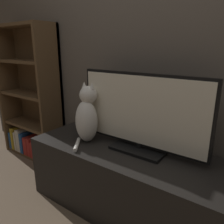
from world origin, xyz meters
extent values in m
cube|color=#60564C|center=(0.00, 1.22, 1.30)|extent=(4.80, 0.05, 2.60)
cube|color=black|center=(0.00, 0.91, 0.25)|extent=(1.59, 0.55, 0.49)
cube|color=black|center=(0.01, 0.96, 0.50)|extent=(0.38, 0.23, 0.02)
cylinder|color=black|center=(0.01, 0.96, 0.53)|extent=(0.04, 0.04, 0.04)
cube|color=black|center=(0.01, 0.97, 0.78)|extent=(0.94, 0.02, 0.50)
cube|color=silver|center=(0.01, 0.96, 0.78)|extent=(0.90, 0.01, 0.47)
ellipsoid|color=silver|center=(-0.39, 0.86, 0.66)|extent=(0.18, 0.16, 0.32)
ellipsoid|color=olive|center=(-0.39, 0.91, 0.64)|extent=(0.10, 0.06, 0.18)
sphere|color=silver|center=(-0.39, 0.89, 0.85)|extent=(0.14, 0.14, 0.13)
cone|color=silver|center=(-0.43, 0.89, 0.93)|extent=(0.04, 0.04, 0.04)
cone|color=silver|center=(-0.36, 0.89, 0.93)|extent=(0.04, 0.04, 0.04)
cylinder|color=silver|center=(-0.39, 0.74, 0.51)|extent=(0.14, 0.17, 0.03)
cube|color=brown|center=(-1.75, 1.05, 0.71)|extent=(0.03, 0.28, 1.41)
cube|color=brown|center=(-1.03, 1.05, 0.71)|extent=(0.03, 0.28, 1.41)
cube|color=brown|center=(-1.39, 1.18, 0.71)|extent=(0.76, 0.03, 1.41)
cube|color=brown|center=(-1.39, 1.05, 0.01)|extent=(0.70, 0.25, 0.03)
cube|color=brown|center=(-1.39, 1.05, 0.36)|extent=(0.70, 0.25, 0.03)
cube|color=brown|center=(-1.39, 1.05, 0.71)|extent=(0.70, 0.25, 0.03)
cube|color=brown|center=(-1.39, 1.05, 1.05)|extent=(0.70, 0.25, 0.03)
cube|color=brown|center=(-1.39, 1.05, 1.40)|extent=(0.70, 0.25, 0.03)
cube|color=navy|center=(-1.70, 1.03, 0.13)|extent=(0.04, 0.20, 0.19)
cube|color=#B79323|center=(-1.65, 1.01, 0.16)|extent=(0.04, 0.17, 0.26)
cube|color=beige|center=(-1.60, 1.02, 0.14)|extent=(0.03, 0.18, 0.22)
cube|color=beige|center=(-1.53, 1.01, 0.16)|extent=(0.07, 0.16, 0.26)
cube|color=navy|center=(-1.47, 1.01, 0.15)|extent=(0.05, 0.18, 0.23)
cube|color=maroon|center=(-1.40, 1.03, 0.13)|extent=(0.06, 0.20, 0.20)
cube|color=maroon|center=(-1.33, 1.02, 0.14)|extent=(0.05, 0.20, 0.21)
cube|color=maroon|center=(-1.28, 1.04, 0.12)|extent=(0.04, 0.22, 0.18)
cube|color=beige|center=(-1.23, 1.01, 0.14)|extent=(0.03, 0.17, 0.21)
camera|label=1|loc=(0.67, -0.29, 1.20)|focal=35.00mm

